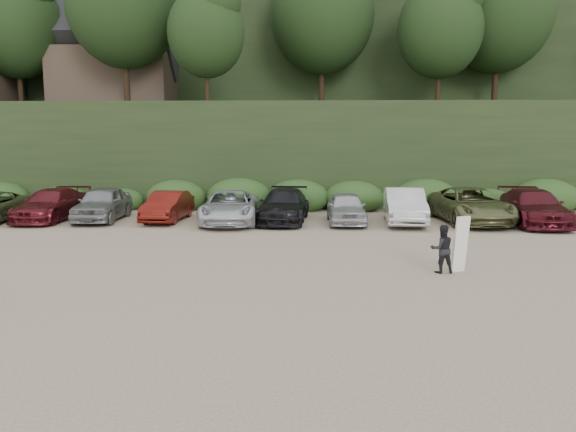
{
  "coord_description": "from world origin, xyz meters",
  "views": [
    {
      "loc": [
        1.51,
        -16.25,
        4.03
      ],
      "look_at": [
        0.81,
        3.0,
        1.3
      ],
      "focal_mm": 35.0,
      "sensor_mm": 36.0,
      "label": 1
    }
  ],
  "objects": [
    {
      "name": "ground",
      "position": [
        0.0,
        0.0,
        0.0
      ],
      "size": [
        120.0,
        120.0,
        0.0
      ],
      "primitive_type": "plane",
      "color": "tan",
      "rests_on": "ground"
    },
    {
      "name": "hillside_backdrop",
      "position": [
        -0.26,
        35.93,
        11.22
      ],
      "size": [
        90.0,
        41.5,
        28.0
      ],
      "color": "black",
      "rests_on": "ground"
    },
    {
      "name": "parked_cars",
      "position": [
        -2.18,
        10.0,
        0.77
      ],
      "size": [
        34.17,
        6.4,
        1.65
      ],
      "color": "silver",
      "rests_on": "ground"
    },
    {
      "name": "adult_surfer",
      "position": [
        5.55,
        0.27,
        0.74
      ],
      "size": [
        1.21,
        0.62,
        1.71
      ],
      "color": "black",
      "rests_on": "ground"
    }
  ]
}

